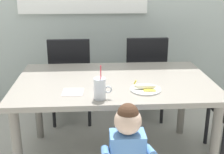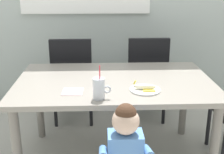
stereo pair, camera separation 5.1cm
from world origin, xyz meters
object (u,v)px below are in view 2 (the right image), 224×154
Objects in this scene: toddler_standing at (125,150)px; peeled_banana at (145,87)px; dining_chair_left at (73,76)px; paper_napkin at (73,92)px; milk_cup at (99,90)px; dining_table at (114,90)px; dining_chair_right at (146,74)px; snack_plate at (145,90)px.

peeled_banana is (0.18, 0.44, 0.25)m from toddler_standing.
dining_chair_left reaches higher than paper_napkin.
peeled_banana is at bearing 21.71° from milk_cup.
paper_napkin is at bearing -141.63° from dining_table.
dining_table is at bearing 72.29° from milk_cup.
peeled_banana reaches higher than dining_table.
dining_chair_right is at bearing -178.62° from dining_chair_left.
snack_plate is 1.53× the size of paper_napkin.
dining_table is at bearing 38.37° from paper_napkin.
toddler_standing is 3.64× the size of snack_plate.
dining_chair_right is 4.17× the size of snack_plate.
toddler_standing is (0.45, -1.43, -0.02)m from dining_chair_left.
dining_chair_left is at bearing 104.20° from milk_cup.
dining_table is 1.67× the size of dining_chair_left.
dining_chair_left is at bearing 119.10° from dining_table.
dining_chair_left is 1.15× the size of toddler_standing.
peeled_banana is at bearing 80.67° from dining_chair_right.
toddler_standing is 0.45m from milk_cup.
toddler_standing is at bearing -50.92° from paper_napkin.
dining_chair_right is 1.04m from snack_plate.
peeled_banana is at bearing 67.60° from toddler_standing.
dining_chair_right is (0.79, 0.02, 0.00)m from dining_chair_left.
snack_plate is (0.34, 0.14, -0.06)m from milk_cup.
toddler_standing is at bearing -112.30° from snack_plate.
dining_table is 1.91× the size of toddler_standing.
peeled_banana is at bearing -103.06° from snack_plate.
snack_plate is at bearing -49.00° from dining_table.
milk_cup is (-0.51, -1.15, 0.27)m from dining_chair_right.
milk_cup reaches higher than snack_plate.
milk_cup is 0.25m from paper_napkin.
snack_plate is 0.03m from peeled_banana.
paper_napkin is at bearing 129.08° from toddler_standing.
toddler_standing reaches higher than snack_plate.
dining_chair_right is 1.28m from milk_cup.
milk_cup reaches higher than toddler_standing.
toddler_standing is 3.34× the size of milk_cup.
dining_chair_left is at bearing 122.25° from peeled_banana.
paper_napkin is (0.09, -0.99, 0.21)m from dining_chair_left.
toddler_standing reaches higher than dining_table.
snack_plate is at bearing 122.44° from dining_chair_left.
dining_table is 0.35m from peeled_banana.
dining_chair_right is at bearing 66.16° from milk_cup.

